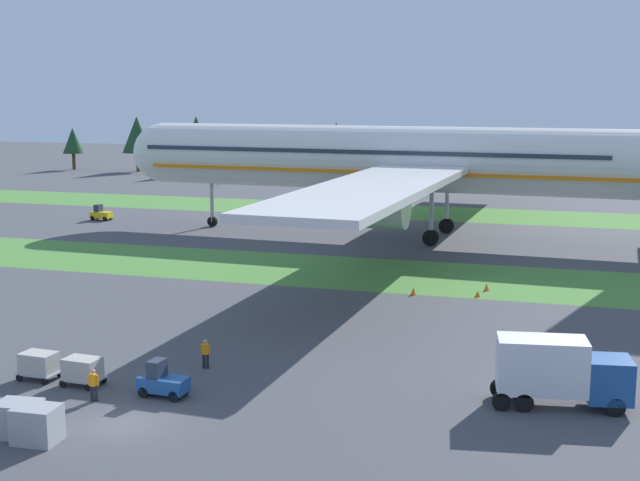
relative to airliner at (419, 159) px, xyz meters
name	(u,v)px	position (x,y,z in m)	size (l,w,h in m)	color
ground_plane	(125,424)	(-3.95, -57.47, -8.71)	(400.00, 400.00, 0.00)	#47474C
grass_strip_near	(335,271)	(-3.95, -19.74, -8.71)	(320.00, 13.84, 0.01)	#4C8438
grass_strip_far	(415,212)	(-3.95, 19.94, -8.71)	(320.00, 13.84, 0.01)	#4C8438
airliner	(419,159)	(0.00, 0.00, 0.00)	(69.92, 85.91, 24.30)	silver
baggage_tug	(162,381)	(-3.97, -53.42, -7.90)	(2.68, 1.46, 1.97)	#1E4C8E
cargo_dolly_lead	(83,369)	(-8.99, -53.11, -7.79)	(2.29, 1.63, 1.55)	#A3A3A8
cargo_dolly_second	(39,364)	(-11.88, -52.93, -7.79)	(2.29, 1.63, 1.55)	#A3A3A8
catering_truck	(560,370)	(16.24, -48.94, -6.76)	(7.22, 3.33, 3.58)	#1E4C8E
pushback_tractor	(101,214)	(-40.49, 1.78, -7.90)	(2.65, 1.41, 1.97)	yellow
ground_crew_marshaller	(206,353)	(-3.72, -48.43, -7.77)	(0.56, 0.36, 1.74)	black
ground_crew_loader	(94,384)	(-7.07, -55.13, -7.77)	(0.55, 0.36, 1.74)	black
uld_container_1	(37,424)	(-6.73, -60.59, -7.86)	(2.00, 1.60, 1.71)	#A3A3A8
uld_container_3	(19,419)	(-8.01, -60.19, -7.89)	(2.00, 1.60, 1.65)	#A3A3A8
taxiway_marker_0	(478,294)	(9.51, -25.88, -8.47)	(0.44, 0.44, 0.49)	orange
taxiway_marker_1	(413,291)	(4.53, -26.75, -8.40)	(0.44, 0.44, 0.62)	orange
taxiway_marker_2	(487,287)	(9.96, -23.52, -8.42)	(0.44, 0.44, 0.59)	orange
distant_tree_line	(456,144)	(-4.36, 60.66, -2.07)	(163.92, 9.37, 11.53)	#4C3823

